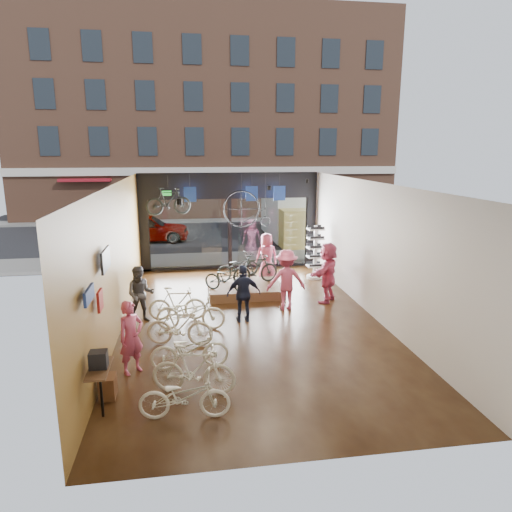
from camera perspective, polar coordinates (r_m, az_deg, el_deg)
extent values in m
cube|color=black|center=(12.87, -0.66, -8.16)|extent=(7.00, 12.00, 0.04)
cube|color=black|center=(12.03, -0.71, 9.16)|extent=(7.00, 12.00, 0.04)
cube|color=#A98034|center=(12.34, -17.10, -0.35)|extent=(0.04, 12.00, 3.80)
cube|color=beige|center=(13.25, 14.57, 0.71)|extent=(0.04, 12.00, 3.80)
cube|color=beige|center=(6.68, 6.66, -11.24)|extent=(7.00, 0.04, 3.80)
cube|color=#198C26|center=(17.85, -11.10, 7.72)|extent=(0.35, 0.06, 0.18)
cube|color=black|center=(27.33, -5.07, 3.22)|extent=(30.00, 18.00, 0.02)
cube|color=slate|center=(19.70, -3.59, -0.40)|extent=(30.00, 2.40, 0.12)
cube|color=slate|center=(31.26, -5.55, 4.59)|extent=(30.00, 2.00, 0.12)
cube|color=brown|center=(33.51, -6.07, 17.04)|extent=(26.00, 5.00, 14.00)
imported|color=gray|center=(24.29, -13.58, 3.46)|extent=(4.33, 1.74, 1.48)
imported|color=beige|center=(8.48, -8.93, -16.93)|extent=(1.66, 0.71, 0.85)
imported|color=beige|center=(9.18, -7.81, -13.88)|extent=(1.73, 0.88, 1.00)
imported|color=beige|center=(10.16, -8.30, -11.47)|extent=(1.71, 0.65, 0.89)
imported|color=beige|center=(11.30, -9.53, -8.67)|extent=(1.69, 0.83, 0.98)
imported|color=beige|center=(12.23, -8.18, -6.97)|extent=(1.88, 0.86, 0.95)
imported|color=beige|center=(12.94, -9.80, -5.89)|extent=(1.63, 0.57, 0.96)
cube|color=#4A391E|center=(15.14, -1.38, -4.18)|extent=(2.40, 1.80, 0.30)
imported|color=black|center=(14.35, -3.67, -2.85)|extent=(1.61, 1.31, 0.82)
imported|color=black|center=(15.12, -0.05, -1.65)|extent=(1.72, 0.98, 1.00)
imported|color=black|center=(15.65, -2.29, -1.33)|extent=(1.79, 1.35, 0.90)
imported|color=#CC4C72|center=(10.10, -15.34, -9.78)|extent=(0.69, 0.66, 1.59)
imported|color=#3F3F44|center=(12.94, -14.24, -4.67)|extent=(0.78, 0.61, 1.58)
imported|color=#161C33|center=(12.57, -1.55, -4.72)|extent=(0.95, 0.43, 1.60)
imported|color=#CC4C72|center=(13.51, 3.79, -3.00)|extent=(1.17, 0.68, 1.81)
imported|color=#CC4C72|center=(16.62, 1.34, -0.07)|extent=(0.92, 0.67, 1.73)
imported|color=#CC4C72|center=(14.36, 8.95, -2.01)|extent=(1.50, 1.73, 1.89)
imported|color=black|center=(16.19, -10.89, 6.75)|extent=(1.64, 0.85, 0.95)
cube|color=#1E3F99|center=(17.16, -8.25, 7.62)|extent=(0.45, 0.03, 0.55)
cube|color=#1E3F99|center=(17.33, -0.52, 7.80)|extent=(0.45, 0.03, 0.55)
cube|color=#1E3F99|center=(17.51, 2.95, 7.84)|extent=(0.45, 0.03, 0.55)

